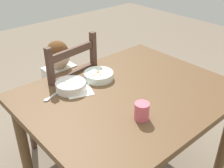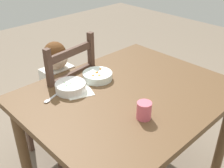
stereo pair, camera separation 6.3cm
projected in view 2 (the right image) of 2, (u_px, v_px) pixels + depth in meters
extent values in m
cube|color=brown|center=(129.00, 94.00, 1.68)|extent=(1.26, 1.01, 0.04)
cylinder|color=brown|center=(224.00, 135.00, 1.93)|extent=(0.07, 0.07, 0.73)
cylinder|color=brown|center=(23.00, 149.00, 1.80)|extent=(0.07, 0.07, 0.73)
cylinder|color=brown|center=(135.00, 90.00, 2.47)|extent=(0.07, 0.07, 0.73)
cube|color=#493127|center=(59.00, 104.00, 2.12)|extent=(0.47, 0.47, 0.02)
cube|color=#493127|center=(63.00, 109.00, 2.47)|extent=(0.04, 0.04, 0.44)
cube|color=#493127|center=(28.00, 130.00, 2.21)|extent=(0.04, 0.04, 0.44)
cube|color=#493127|center=(94.00, 125.00, 2.26)|extent=(0.04, 0.04, 0.44)
cube|color=#493127|center=(59.00, 150.00, 2.00)|extent=(0.04, 0.04, 0.44)
cube|color=#493127|center=(92.00, 69.00, 2.00)|extent=(0.04, 0.04, 0.56)
cube|color=#493127|center=(52.00, 90.00, 1.74)|extent=(0.04, 0.04, 0.56)
cube|color=#493127|center=(71.00, 52.00, 1.77)|extent=(0.36, 0.07, 0.05)
cube|color=#493127|center=(73.00, 75.00, 1.86)|extent=(0.36, 0.07, 0.05)
cube|color=white|center=(59.00, 87.00, 2.02)|extent=(0.22, 0.14, 0.32)
sphere|color=beige|center=(55.00, 58.00, 1.90)|extent=(0.17, 0.17, 0.17)
sphere|color=#5A3418|center=(55.00, 53.00, 1.88)|extent=(0.16, 0.16, 0.16)
cylinder|color=#3F4C72|center=(66.00, 138.00, 2.10)|extent=(0.07, 0.07, 0.46)
cylinder|color=#3F4C72|center=(78.00, 132.00, 2.17)|extent=(0.07, 0.07, 0.46)
cylinder|color=white|center=(50.00, 89.00, 1.84)|extent=(0.06, 0.24, 0.13)
cylinder|color=white|center=(80.00, 76.00, 1.99)|extent=(0.06, 0.24, 0.13)
cylinder|color=white|center=(71.00, 87.00, 1.66)|extent=(0.19, 0.19, 0.05)
cylinder|color=white|center=(71.00, 90.00, 1.67)|extent=(0.08, 0.08, 0.01)
cylinder|color=green|center=(71.00, 86.00, 1.66)|extent=(0.15, 0.15, 0.03)
sphere|color=#40952A|center=(70.00, 84.00, 1.65)|extent=(0.01, 0.01, 0.01)
sphere|color=green|center=(67.00, 86.00, 1.63)|extent=(0.01, 0.01, 0.01)
sphere|color=#32902B|center=(70.00, 85.00, 1.63)|extent=(0.01, 0.01, 0.01)
sphere|color=#48982F|center=(65.00, 83.00, 1.66)|extent=(0.01, 0.01, 0.01)
cylinder|color=white|center=(97.00, 76.00, 1.79)|extent=(0.20, 0.20, 0.05)
cylinder|color=white|center=(98.00, 79.00, 1.81)|extent=(0.09, 0.09, 0.01)
cylinder|color=orange|center=(97.00, 75.00, 1.79)|extent=(0.16, 0.16, 0.03)
cube|color=orange|center=(99.00, 76.00, 1.75)|extent=(0.02, 0.02, 0.01)
cube|color=orange|center=(97.00, 73.00, 1.78)|extent=(0.02, 0.02, 0.01)
cube|color=orange|center=(93.00, 76.00, 1.75)|extent=(0.02, 0.02, 0.01)
cube|color=orange|center=(97.00, 73.00, 1.79)|extent=(0.02, 0.02, 0.01)
cube|color=orange|center=(101.00, 69.00, 1.83)|extent=(0.02, 0.02, 0.01)
cube|color=silver|center=(54.00, 96.00, 1.62)|extent=(0.09, 0.04, 0.00)
ellipsoid|color=silver|center=(47.00, 101.00, 1.57)|extent=(0.05, 0.04, 0.01)
cylinder|color=#D75B6F|center=(144.00, 110.00, 1.41)|extent=(0.08, 0.08, 0.10)
cube|color=white|center=(79.00, 92.00, 1.66)|extent=(0.20, 0.19, 0.00)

